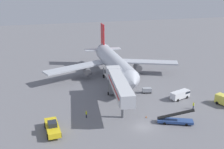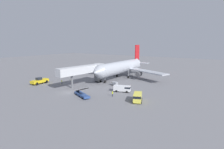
{
  "view_description": "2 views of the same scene",
  "coord_description": "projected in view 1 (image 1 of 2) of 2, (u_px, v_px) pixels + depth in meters",
  "views": [
    {
      "loc": [
        -19.05,
        -44.88,
        27.96
      ],
      "look_at": [
        -0.24,
        21.96,
        4.04
      ],
      "focal_mm": 43.27,
      "sensor_mm": 36.0,
      "label": 1
    },
    {
      "loc": [
        42.57,
        -38.04,
        15.89
      ],
      "look_at": [
        1.76,
        23.64,
        2.41
      ],
      "focal_mm": 28.84,
      "sensor_mm": 36.0,
      "label": 2
    }
  ],
  "objects": [
    {
      "name": "baggage_cart_near_center",
      "position": [
        147.0,
        90.0,
        71.41
      ],
      "size": [
        2.54,
        1.7,
        1.39
      ],
      "color": "#38383D",
      "rests_on": "ground"
    },
    {
      "name": "airplane_at_gate",
      "position": [
        114.0,
        62.0,
        81.52
      ],
      "size": [
        42.4,
        38.05,
        14.34
      ],
      "color": "#B7BCC6",
      "rests_on": "ground"
    },
    {
      "name": "belt_loader_truck",
      "position": [
        175.0,
        120.0,
        55.98
      ],
      "size": [
        7.44,
        4.55,
        3.39
      ],
      "color": "#2D4C8E",
      "rests_on": "ground"
    },
    {
      "name": "ground_crew_worker_midground",
      "position": [
        86.0,
        114.0,
        58.39
      ],
      "size": [
        0.45,
        0.45,
        1.66
      ],
      "color": "#1E2333",
      "rests_on": "ground"
    },
    {
      "name": "ground_crew_worker_foreground",
      "position": [
        193.0,
        105.0,
        62.47
      ],
      "size": [
        0.36,
        0.36,
        1.67
      ],
      "color": "#1E2333",
      "rests_on": "ground"
    },
    {
      "name": "safety_cone_alpha",
      "position": [
        146.0,
        117.0,
        58.54
      ],
      "size": [
        0.31,
        0.31,
        0.48
      ],
      "color": "black",
      "rests_on": "ground"
    },
    {
      "name": "pushback_tug",
      "position": [
        52.0,
        127.0,
        52.43
      ],
      "size": [
        3.03,
        6.97,
        2.51
      ],
      "color": "yellow",
      "rests_on": "ground"
    },
    {
      "name": "ground_plane",
      "position": [
        142.0,
        127.0,
        54.83
      ],
      "size": [
        300.0,
        300.0,
        0.0
      ],
      "primitive_type": "plane",
      "color": "slate"
    },
    {
      "name": "jet_bridge",
      "position": [
        118.0,
        84.0,
        62.43
      ],
      "size": [
        5.7,
        20.43,
        7.37
      ],
      "color": "silver",
      "rests_on": "ground"
    },
    {
      "name": "service_van_rear_right",
      "position": [
        180.0,
        94.0,
        67.79
      ],
      "size": [
        5.71,
        3.5,
        2.02
      ],
      "color": "white",
      "rests_on": "ground"
    }
  ]
}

